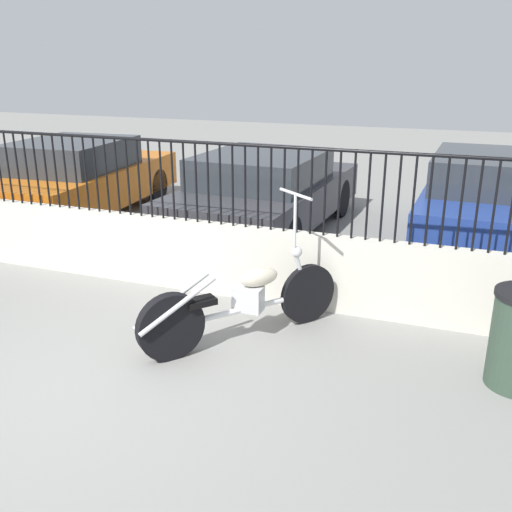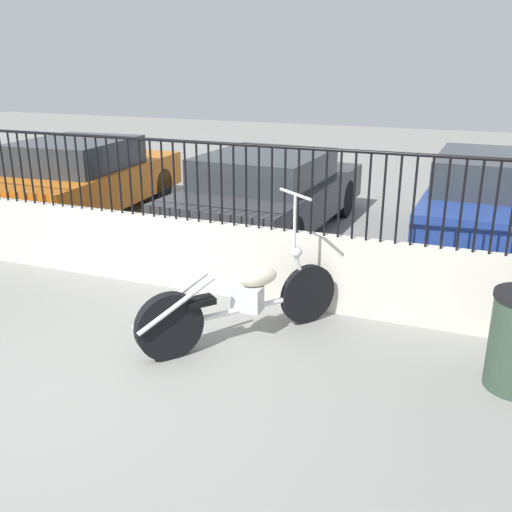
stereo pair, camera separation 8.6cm
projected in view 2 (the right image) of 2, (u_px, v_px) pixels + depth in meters
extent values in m
plane|color=gray|center=(66.00, 387.00, 4.75)|extent=(40.00, 40.00, 0.00)
cube|color=beige|center=(194.00, 255.00, 6.67)|extent=(10.90, 0.18, 0.83)
cylinder|color=black|center=(3.00, 165.00, 7.33)|extent=(0.02, 0.02, 0.92)
cylinder|color=black|center=(12.00, 166.00, 7.27)|extent=(0.02, 0.02, 0.92)
cylinder|color=black|center=(21.00, 167.00, 7.22)|extent=(0.02, 0.02, 0.92)
cylinder|color=black|center=(30.00, 168.00, 7.17)|extent=(0.02, 0.02, 0.92)
cylinder|color=black|center=(40.00, 169.00, 7.12)|extent=(0.02, 0.02, 0.92)
cylinder|color=black|center=(49.00, 169.00, 7.07)|extent=(0.02, 0.02, 0.92)
cylinder|color=black|center=(59.00, 170.00, 7.02)|extent=(0.02, 0.02, 0.92)
cylinder|color=black|center=(68.00, 171.00, 6.97)|extent=(0.02, 0.02, 0.92)
cylinder|color=black|center=(78.00, 172.00, 6.92)|extent=(0.02, 0.02, 0.92)
cylinder|color=black|center=(88.00, 173.00, 6.86)|extent=(0.02, 0.02, 0.92)
cylinder|color=black|center=(98.00, 174.00, 6.81)|extent=(0.02, 0.02, 0.92)
cylinder|color=black|center=(109.00, 174.00, 6.76)|extent=(0.02, 0.02, 0.92)
cylinder|color=black|center=(119.00, 175.00, 6.71)|extent=(0.02, 0.02, 0.92)
cylinder|color=black|center=(130.00, 176.00, 6.66)|extent=(0.02, 0.02, 0.92)
cylinder|color=black|center=(141.00, 177.00, 6.61)|extent=(0.02, 0.02, 0.92)
cylinder|color=black|center=(152.00, 178.00, 6.56)|extent=(0.02, 0.02, 0.92)
cylinder|color=black|center=(163.00, 179.00, 6.51)|extent=(0.02, 0.02, 0.92)
cylinder|color=black|center=(174.00, 180.00, 6.45)|extent=(0.02, 0.02, 0.92)
cylinder|color=black|center=(186.00, 181.00, 6.40)|extent=(0.02, 0.02, 0.92)
cylinder|color=black|center=(197.00, 182.00, 6.35)|extent=(0.02, 0.02, 0.92)
cylinder|color=black|center=(209.00, 183.00, 6.30)|extent=(0.02, 0.02, 0.92)
cylinder|color=black|center=(221.00, 184.00, 6.25)|extent=(0.02, 0.02, 0.92)
cylinder|color=black|center=(234.00, 185.00, 6.20)|extent=(0.02, 0.02, 0.92)
cylinder|color=black|center=(246.00, 186.00, 6.15)|extent=(0.02, 0.02, 0.92)
cylinder|color=black|center=(259.00, 187.00, 6.10)|extent=(0.02, 0.02, 0.92)
cylinder|color=black|center=(272.00, 188.00, 6.04)|extent=(0.02, 0.02, 0.92)
cylinder|color=black|center=(285.00, 189.00, 5.99)|extent=(0.02, 0.02, 0.92)
cylinder|color=black|center=(298.00, 190.00, 5.94)|extent=(0.02, 0.02, 0.92)
cylinder|color=black|center=(312.00, 192.00, 5.89)|extent=(0.02, 0.02, 0.92)
cylinder|color=black|center=(326.00, 193.00, 5.84)|extent=(0.02, 0.02, 0.92)
cylinder|color=black|center=(340.00, 194.00, 5.79)|extent=(0.02, 0.02, 0.92)
cylinder|color=black|center=(354.00, 195.00, 5.74)|extent=(0.02, 0.02, 0.92)
cylinder|color=black|center=(369.00, 196.00, 5.69)|extent=(0.02, 0.02, 0.92)
cylinder|color=black|center=(384.00, 198.00, 5.64)|extent=(0.02, 0.02, 0.92)
cylinder|color=black|center=(399.00, 199.00, 5.58)|extent=(0.02, 0.02, 0.92)
cylinder|color=black|center=(414.00, 200.00, 5.53)|extent=(0.02, 0.02, 0.92)
cylinder|color=black|center=(430.00, 202.00, 5.48)|extent=(0.02, 0.02, 0.92)
cylinder|color=black|center=(446.00, 203.00, 5.43)|extent=(0.02, 0.02, 0.92)
cylinder|color=black|center=(462.00, 204.00, 5.38)|extent=(0.02, 0.02, 0.92)
cylinder|color=black|center=(479.00, 206.00, 5.33)|extent=(0.02, 0.02, 0.92)
cylinder|color=black|center=(496.00, 207.00, 5.28)|extent=(0.02, 0.02, 0.92)
cylinder|color=black|center=(190.00, 142.00, 6.23)|extent=(10.90, 0.04, 0.04)
cylinder|color=black|center=(308.00, 294.00, 5.83)|extent=(0.44, 0.53, 0.62)
cylinder|color=black|center=(169.00, 326.00, 5.13)|extent=(0.48, 0.56, 0.64)
cylinder|color=silver|center=(243.00, 309.00, 5.48)|extent=(0.91, 1.11, 0.06)
cube|color=silver|center=(247.00, 299.00, 5.47)|extent=(0.28, 0.18, 0.24)
ellipsoid|color=beige|center=(258.00, 277.00, 5.46)|extent=(0.41, 0.44, 0.18)
cube|color=black|center=(199.00, 301.00, 5.21)|extent=(0.30, 0.32, 0.06)
cylinder|color=silver|center=(301.00, 273.00, 5.71)|extent=(0.17, 0.20, 0.51)
sphere|color=silver|center=(297.00, 252.00, 5.60)|extent=(0.11, 0.11, 0.11)
cylinder|color=silver|center=(295.00, 223.00, 5.49)|extent=(0.03, 0.03, 0.57)
cylinder|color=silver|center=(295.00, 194.00, 5.40)|extent=(0.42, 0.35, 0.03)
cylinder|color=silver|center=(176.00, 306.00, 5.03)|extent=(0.51, 0.61, 0.43)
cylinder|color=silver|center=(171.00, 300.00, 5.14)|extent=(0.51, 0.61, 0.43)
cylinder|color=black|center=(87.00, 180.00, 11.24)|extent=(0.16, 0.65, 0.64)
cylinder|color=black|center=(162.00, 185.00, 10.77)|extent=(0.16, 0.65, 0.64)
cylinder|color=black|center=(88.00, 219.00, 8.54)|extent=(0.16, 0.65, 0.64)
cube|color=orange|center=(86.00, 184.00, 9.81)|extent=(2.03, 4.11, 0.61)
cube|color=#2D3338|center=(76.00, 154.00, 9.46)|extent=(1.71, 2.02, 0.47)
cylinder|color=black|center=(253.00, 189.00, 10.44)|extent=(0.14, 0.64, 0.64)
cylinder|color=black|center=(346.00, 199.00, 9.76)|extent=(0.14, 0.64, 0.64)
cylinder|color=black|center=(180.00, 225.00, 8.23)|extent=(0.14, 0.64, 0.64)
cylinder|color=black|center=(293.00, 240.00, 7.55)|extent=(0.14, 0.64, 0.64)
cube|color=#38383D|center=(270.00, 198.00, 8.93)|extent=(2.04, 4.23, 0.55)
cube|color=#2D3338|center=(265.00, 169.00, 8.59)|extent=(1.76, 2.07, 0.46)
cylinder|color=black|center=(441.00, 204.00, 9.38)|extent=(0.13, 0.64, 0.64)
cylinder|color=black|center=(420.00, 248.00, 7.23)|extent=(0.13, 0.64, 0.64)
cube|color=navy|center=(493.00, 211.00, 7.92)|extent=(1.81, 4.03, 0.70)
cube|color=#2D3338|center=(498.00, 172.00, 7.56)|extent=(1.58, 1.95, 0.46)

